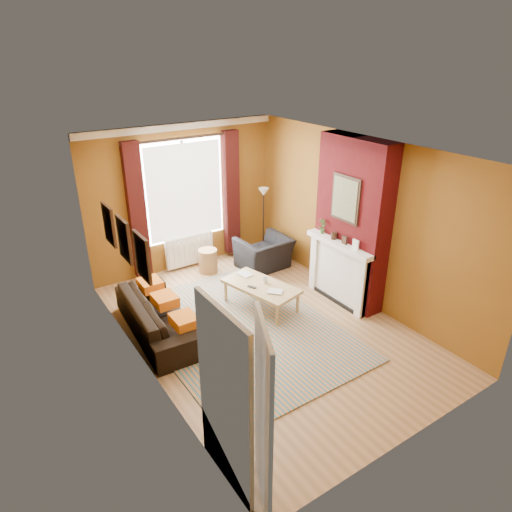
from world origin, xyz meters
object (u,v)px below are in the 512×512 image
armchair (264,253)px  coffee_table (261,287)px  wicker_stool (208,261)px  floor_lamp (263,203)px  sofa (159,315)px

armchair → coffee_table: armchair is taller
coffee_table → wicker_stool: 1.70m
coffee_table → floor_lamp: floor_lamp is taller
armchair → wicker_stool: 1.11m
sofa → wicker_stool: 2.17m
floor_lamp → coffee_table: bearing=-125.4°
sofa → armchair: 2.80m
sofa → wicker_stool: sofa is taller
sofa → floor_lamp: bearing=-59.4°
coffee_table → wicker_stool: size_ratio=3.07×
sofa → coffee_table: size_ratio=1.46×
sofa → armchair: size_ratio=2.14×
sofa → coffee_table: (1.71, -0.24, 0.08)m
sofa → coffee_table: 1.73m
sofa → wicker_stool: bearing=-44.6°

